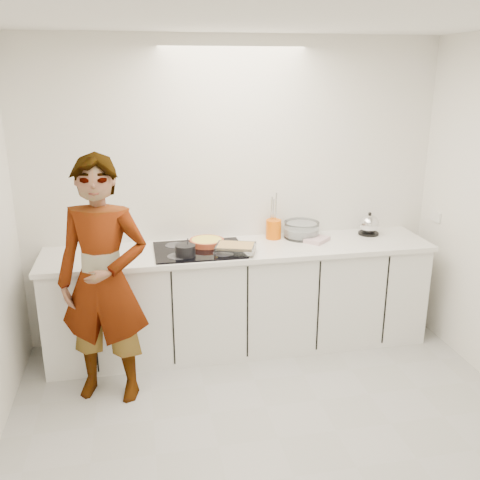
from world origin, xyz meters
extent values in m
cube|color=#A8A8A3|center=(0.00, 0.00, 0.00)|extent=(3.60, 3.20, 0.00)
cube|color=white|center=(0.00, 0.00, 2.60)|extent=(3.60, 3.20, 0.00)
cube|color=white|center=(0.00, 1.60, 1.30)|extent=(3.60, 0.00, 2.60)
cube|color=white|center=(0.00, -1.60, 1.30)|extent=(3.60, 0.00, 2.60)
cube|color=white|center=(1.79, 1.33, 1.07)|extent=(0.02, 0.15, 0.09)
cube|color=white|center=(0.00, 1.28, 0.43)|extent=(3.20, 0.58, 0.87)
cube|color=white|center=(0.00, 1.28, 0.89)|extent=(3.24, 0.64, 0.04)
cube|color=black|center=(-0.35, 1.26, 0.92)|extent=(0.72, 0.54, 0.01)
cylinder|color=#B14628|center=(-0.27, 1.37, 0.95)|extent=(0.31, 0.31, 0.05)
cylinder|color=#FFE74D|center=(-0.27, 1.37, 0.97)|extent=(0.27, 0.27, 0.01)
cylinder|color=black|center=(-0.47, 1.12, 0.97)|extent=(0.19, 0.19, 0.09)
cylinder|color=silver|center=(-0.45, 1.14, 1.01)|extent=(0.01, 0.06, 0.13)
cube|color=silver|center=(-0.07, 1.14, 0.95)|extent=(0.37, 0.32, 0.06)
cube|color=tan|center=(-0.07, 1.14, 0.97)|extent=(0.33, 0.28, 0.02)
cylinder|color=silver|center=(0.58, 1.44, 0.98)|extent=(0.38, 0.38, 0.14)
cylinder|color=white|center=(0.58, 1.44, 0.96)|extent=(0.32, 0.32, 0.07)
cube|color=white|center=(0.68, 1.31, 0.93)|extent=(0.26, 0.26, 0.03)
cylinder|color=black|center=(1.20, 1.42, 0.92)|extent=(0.20, 0.20, 0.02)
sphere|color=silver|center=(1.20, 1.42, 1.01)|extent=(0.19, 0.19, 0.18)
sphere|color=black|center=(1.20, 1.42, 1.10)|extent=(0.03, 0.03, 0.03)
cylinder|color=#F26403|center=(0.33, 1.47, 0.99)|extent=(0.15, 0.15, 0.17)
imported|color=white|center=(-1.09, 0.76, 0.90)|extent=(0.75, 0.60, 1.80)
camera|label=1|loc=(-0.82, -2.85, 2.32)|focal=40.00mm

